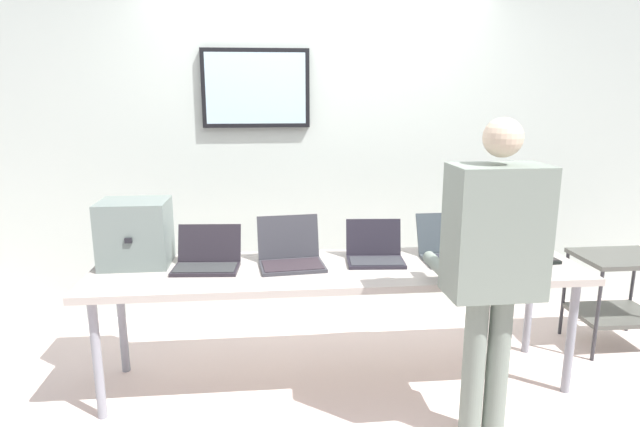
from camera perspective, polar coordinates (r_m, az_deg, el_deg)
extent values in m
cube|color=beige|center=(3.44, 1.91, -17.70)|extent=(8.00, 8.00, 0.04)
cube|color=silver|center=(4.10, -0.01, 7.63)|extent=(8.00, 0.06, 2.71)
cube|color=black|center=(4.01, -6.87, 13.14)|extent=(0.78, 0.05, 0.56)
cube|color=silver|center=(4.00, -6.88, 13.14)|extent=(0.72, 0.02, 0.50)
cube|color=#B3A9A0|center=(3.13, 2.01, -6.07)|extent=(2.85, 0.70, 0.04)
cylinder|color=gray|center=(3.16, -22.72, -14.15)|extent=(0.05, 0.05, 0.69)
cylinder|color=gray|center=(3.48, 25.23, -11.88)|extent=(0.05, 0.05, 0.69)
cylinder|color=gray|center=(3.60, -20.41, -10.61)|extent=(0.05, 0.05, 0.69)
cylinder|color=gray|center=(3.88, 21.47, -8.97)|extent=(0.05, 0.05, 0.69)
cube|color=slate|center=(3.30, -19.13, -1.97)|extent=(0.39, 0.31, 0.38)
cube|color=black|center=(3.15, -19.80, -2.73)|extent=(0.04, 0.01, 0.03)
cube|color=#252128|center=(3.13, -12.10, -5.82)|extent=(0.38, 0.25, 0.02)
cube|color=#323435|center=(3.11, -12.15, -5.68)|extent=(0.35, 0.20, 0.00)
cube|color=#252128|center=(3.23, -11.72, -3.07)|extent=(0.37, 0.11, 0.21)
cube|color=black|center=(3.23, -11.71, -3.07)|extent=(0.34, 0.09, 0.18)
cube|color=#35353B|center=(3.11, -2.98, -5.64)|extent=(0.39, 0.30, 0.02)
cube|color=#2F262C|center=(3.10, -2.95, -5.50)|extent=(0.36, 0.24, 0.00)
cube|color=#35353B|center=(3.23, -3.43, -2.46)|extent=(0.37, 0.11, 0.25)
cube|color=silver|center=(3.23, -3.43, -2.46)|extent=(0.34, 0.09, 0.22)
cube|color=#24212B|center=(3.20, 5.98, -5.18)|extent=(0.35, 0.25, 0.02)
cube|color=#323339|center=(3.18, 6.01, -5.04)|extent=(0.32, 0.20, 0.00)
cube|color=#24212B|center=(3.29, 5.72, -2.50)|extent=(0.34, 0.09, 0.22)
cube|color=black|center=(3.30, 5.72, -2.50)|extent=(0.31, 0.07, 0.19)
cube|color=#333B40|center=(3.30, 13.70, -4.89)|extent=(0.31, 0.26, 0.02)
cube|color=#27272F|center=(3.29, 13.79, -4.76)|extent=(0.28, 0.21, 0.00)
cube|color=#333B40|center=(3.43, 12.81, -2.01)|extent=(0.31, 0.11, 0.23)
cube|color=#21543D|center=(3.43, 12.80, -2.02)|extent=(0.28, 0.10, 0.21)
cube|color=black|center=(3.48, 21.37, -4.50)|extent=(0.32, 0.25, 0.02)
cube|color=#2F2B2C|center=(3.47, 21.48, -4.37)|extent=(0.29, 0.20, 0.00)
cube|color=black|center=(3.57, 20.25, -2.06)|extent=(0.31, 0.11, 0.21)
cube|color=#305082|center=(3.58, 20.23, -2.06)|extent=(0.28, 0.09, 0.18)
cylinder|color=gray|center=(2.84, 16.08, -15.74)|extent=(0.11, 0.11, 0.79)
cylinder|color=gray|center=(2.89, 18.42, -15.41)|extent=(0.11, 0.11, 0.79)
cube|color=gray|center=(2.61, 18.29, -1.82)|extent=(0.44, 0.27, 0.62)
sphere|color=beige|center=(2.54, 18.98, 7.69)|extent=(0.18, 0.18, 0.18)
cylinder|color=gray|center=(2.88, 12.53, -5.53)|extent=(0.08, 0.32, 0.07)
cylinder|color=gray|center=(3.00, 18.52, -5.14)|extent=(0.08, 0.32, 0.07)
cylinder|color=#3C4990|center=(3.06, 16.11, -5.85)|extent=(0.08, 0.08, 0.08)
cube|color=#50514B|center=(4.15, 29.52, -4.14)|extent=(0.56, 0.44, 0.03)
cube|color=#50514B|center=(4.27, 28.91, -9.40)|extent=(0.53, 0.42, 0.03)
cylinder|color=#333338|center=(3.94, 27.53, -9.53)|extent=(0.02, 0.02, 0.65)
cylinder|color=#333338|center=(4.26, 24.63, -7.61)|extent=(0.02, 0.02, 0.65)
cylinder|color=#333338|center=(4.54, 30.36, -6.99)|extent=(0.02, 0.02, 0.65)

